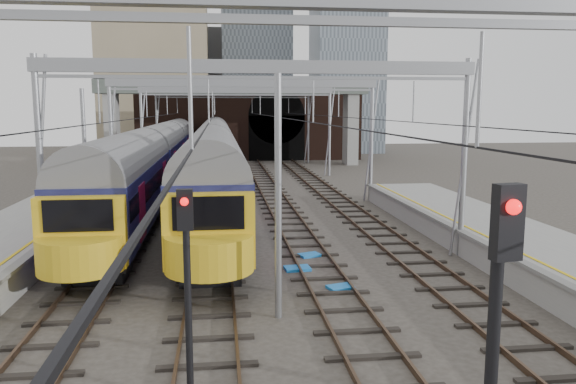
{
  "coord_description": "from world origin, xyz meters",
  "views": [
    {
      "loc": [
        -1.63,
        -13.58,
        6.05
      ],
      "look_at": [
        1.34,
        10.62,
        2.4
      ],
      "focal_mm": 35.0,
      "sensor_mm": 36.0,
      "label": 1
    }
  ],
  "objects": [
    {
      "name": "overbridge",
      "position": [
        0.0,
        46.0,
        7.27
      ],
      "size": [
        28.0,
        3.0,
        9.25
      ],
      "color": "gray",
      "rests_on": "ground"
    },
    {
      "name": "equip_cover_b",
      "position": [
        1.99,
        8.64,
        0.05
      ],
      "size": [
        1.01,
        0.85,
        0.1
      ],
      "primitive_type": "cube",
      "rotation": [
        0.0,
        0.0,
        0.34
      ],
      "color": "blue",
      "rests_on": "ground"
    },
    {
      "name": "equip_cover_c",
      "position": [
        1.22,
        6.75,
        0.06
      ],
      "size": [
        1.01,
        0.76,
        0.11
      ],
      "primitive_type": "cube",
      "rotation": [
        0.0,
        0.0,
        0.1
      ],
      "color": "blue",
      "rests_on": "ground"
    },
    {
      "name": "city_skyline",
      "position": [
        2.73,
        70.48,
        17.09
      ],
      "size": [
        37.5,
        27.5,
        60.0
      ],
      "color": "tan",
      "rests_on": "ground"
    },
    {
      "name": "train_main",
      "position": [
        -2.0,
        38.15,
        2.6
      ],
      "size": [
        2.99,
        69.07,
        5.08
      ],
      "color": "black",
      "rests_on": "ground"
    },
    {
      "name": "equip_cover_a",
      "position": [
        2.35,
        4.34,
        0.05
      ],
      "size": [
        0.98,
        0.81,
        0.1
      ],
      "primitive_type": "cube",
      "rotation": [
        0.0,
        0.0,
        0.29
      ],
      "color": "blue",
      "rests_on": "ground"
    },
    {
      "name": "signal_near_centre",
      "position": [
        1.8,
        -7.21,
        3.23
      ],
      "size": [
        0.39,
        0.48,
        5.16
      ],
      "rotation": [
        0.0,
        0.0,
        0.16
      ],
      "color": "black",
      "rests_on": "ground"
    },
    {
      "name": "ground",
      "position": [
        0.0,
        0.0,
        0.0
      ],
      "size": [
        160.0,
        160.0,
        0.0
      ],
      "primitive_type": "plane",
      "color": "#38332D",
      "rests_on": "ground"
    },
    {
      "name": "signal_near_left",
      "position": [
        -2.32,
        -2.53,
        2.87
      ],
      "size": [
        0.32,
        0.45,
        4.5
      ],
      "rotation": [
        0.0,
        0.0,
        0.03
      ],
      "color": "black",
      "rests_on": "ground"
    },
    {
      "name": "train_second",
      "position": [
        -6.0,
        28.92,
        2.52
      ],
      "size": [
        2.86,
        49.61,
        4.9
      ],
      "color": "black",
      "rests_on": "ground"
    },
    {
      "name": "overhead_line",
      "position": [
        0.0,
        21.49,
        6.57
      ],
      "size": [
        16.8,
        80.0,
        8.0
      ],
      "color": "gray",
      "rests_on": "ground"
    },
    {
      "name": "retaining_wall",
      "position": [
        1.4,
        51.93,
        4.33
      ],
      "size": [
        28.0,
        2.75,
        9.0
      ],
      "color": "black",
      "rests_on": "ground"
    },
    {
      "name": "tracks",
      "position": [
        0.0,
        15.0,
        0.02
      ],
      "size": [
        14.4,
        80.0,
        0.22
      ],
      "color": "#4C3828",
      "rests_on": "ground"
    }
  ]
}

